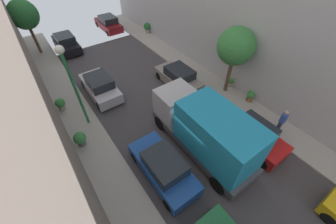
{
  "coord_description": "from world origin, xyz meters",
  "views": [
    {
      "loc": [
        -5.63,
        -4.8,
        9.94
      ],
      "look_at": [
        -0.06,
        2.97,
        0.5
      ],
      "focal_mm": 21.76,
      "sensor_mm": 36.0,
      "label": 1
    }
  ],
  "objects_px": {
    "parked_car_left_4": "(100,86)",
    "parked_car_right_4": "(109,24)",
    "potted_plant_3": "(80,139)",
    "potted_plant_4": "(60,104)",
    "parked_car_left_3": "(164,167)",
    "parked_car_right_3": "(179,78)",
    "street_tree_1": "(236,47)",
    "potted_plant_2": "(147,27)",
    "parked_car_left_5": "(66,43)",
    "pedestrian": "(282,121)",
    "delivery_truck": "(205,130)",
    "lamp_post": "(71,77)",
    "potted_plant_0": "(231,82)",
    "street_tree_0": "(24,15)",
    "potted_plant_1": "(251,96)",
    "parked_car_right_2": "(251,134)"
  },
  "relations": [
    {
      "from": "pedestrian",
      "to": "potted_plant_3",
      "type": "bearing_deg",
      "value": 149.29
    },
    {
      "from": "pedestrian",
      "to": "street_tree_0",
      "type": "distance_m",
      "value": 21.74
    },
    {
      "from": "street_tree_0",
      "to": "potted_plant_3",
      "type": "distance_m",
      "value": 13.52
    },
    {
      "from": "potted_plant_3",
      "to": "parked_car_left_5",
      "type": "bearing_deg",
      "value": 77.21
    },
    {
      "from": "pedestrian",
      "to": "potted_plant_1",
      "type": "xyz_separation_m",
      "value": [
        0.89,
        2.84,
        -0.45
      ]
    },
    {
      "from": "parked_car_left_4",
      "to": "parked_car_right_3",
      "type": "relative_size",
      "value": 1.0
    },
    {
      "from": "parked_car_right_3",
      "to": "potted_plant_1",
      "type": "xyz_separation_m",
      "value": [
        2.89,
        -4.63,
        -0.09
      ]
    },
    {
      "from": "potted_plant_4",
      "to": "potted_plant_2",
      "type": "bearing_deg",
      "value": 32.62
    },
    {
      "from": "street_tree_1",
      "to": "potted_plant_4",
      "type": "relative_size",
      "value": 5.36
    },
    {
      "from": "delivery_truck",
      "to": "pedestrian",
      "type": "xyz_separation_m",
      "value": [
        4.7,
        -1.76,
        -0.71
      ]
    },
    {
      "from": "parked_car_right_4",
      "to": "lamp_post",
      "type": "bearing_deg",
      "value": -119.16
    },
    {
      "from": "parked_car_left_4",
      "to": "lamp_post",
      "type": "relative_size",
      "value": 0.79
    },
    {
      "from": "street_tree_0",
      "to": "potted_plant_0",
      "type": "height_order",
      "value": "street_tree_0"
    },
    {
      "from": "parked_car_right_3",
      "to": "potted_plant_2",
      "type": "xyz_separation_m",
      "value": [
        3.04,
        9.61,
        0.04
      ]
    },
    {
      "from": "street_tree_0",
      "to": "lamp_post",
      "type": "bearing_deg",
      "value": -87.73
    },
    {
      "from": "pedestrian",
      "to": "lamp_post",
      "type": "distance_m",
      "value": 12.27
    },
    {
      "from": "parked_car_left_5",
      "to": "potted_plant_4",
      "type": "bearing_deg",
      "value": -108.48
    },
    {
      "from": "parked_car_right_2",
      "to": "delivery_truck",
      "type": "height_order",
      "value": "delivery_truck"
    },
    {
      "from": "potted_plant_0",
      "to": "parked_car_left_4",
      "type": "bearing_deg",
      "value": 148.68
    },
    {
      "from": "parked_car_left_3",
      "to": "parked_car_right_3",
      "type": "relative_size",
      "value": 1.0
    },
    {
      "from": "parked_car_right_4",
      "to": "street_tree_0",
      "type": "relative_size",
      "value": 0.89
    },
    {
      "from": "pedestrian",
      "to": "delivery_truck",
      "type": "bearing_deg",
      "value": 159.5
    },
    {
      "from": "potted_plant_3",
      "to": "potted_plant_4",
      "type": "distance_m",
      "value": 3.74
    },
    {
      "from": "lamp_post",
      "to": "potted_plant_4",
      "type": "bearing_deg",
      "value": 114.48
    },
    {
      "from": "street_tree_0",
      "to": "parked_car_right_2",
      "type": "bearing_deg",
      "value": -67.46
    },
    {
      "from": "street_tree_1",
      "to": "potted_plant_3",
      "type": "xyz_separation_m",
      "value": [
        -10.66,
        1.35,
        -3.04
      ]
    },
    {
      "from": "potted_plant_2",
      "to": "potted_plant_3",
      "type": "height_order",
      "value": "potted_plant_2"
    },
    {
      "from": "pedestrian",
      "to": "lamp_post",
      "type": "height_order",
      "value": "lamp_post"
    },
    {
      "from": "parked_car_left_4",
      "to": "potted_plant_0",
      "type": "distance_m",
      "value": 9.91
    },
    {
      "from": "delivery_truck",
      "to": "lamp_post",
      "type": "xyz_separation_m",
      "value": [
        -4.6,
        5.82,
        1.88
      ]
    },
    {
      "from": "lamp_post",
      "to": "parked_car_right_3",
      "type": "bearing_deg",
      "value": -0.8
    },
    {
      "from": "potted_plant_0",
      "to": "potted_plant_4",
      "type": "height_order",
      "value": "potted_plant_4"
    },
    {
      "from": "parked_car_left_5",
      "to": "pedestrian",
      "type": "distance_m",
      "value": 19.96
    },
    {
      "from": "parked_car_left_4",
      "to": "parked_car_right_4",
      "type": "distance_m",
      "value": 11.96
    },
    {
      "from": "street_tree_1",
      "to": "potted_plant_3",
      "type": "bearing_deg",
      "value": 172.79
    },
    {
      "from": "parked_car_left_4",
      "to": "parked_car_right_3",
      "type": "xyz_separation_m",
      "value": [
        5.4,
        -2.52,
        0.0
      ]
    },
    {
      "from": "parked_car_right_3",
      "to": "delivery_truck",
      "type": "xyz_separation_m",
      "value": [
        -2.7,
        -5.71,
        1.07
      ]
    },
    {
      "from": "parked_car_left_4",
      "to": "parked_car_right_4",
      "type": "xyz_separation_m",
      "value": [
        5.4,
        10.67,
        0.0
      ]
    },
    {
      "from": "lamp_post",
      "to": "parked_car_left_3",
      "type": "bearing_deg",
      "value": -71.94
    },
    {
      "from": "parked_car_left_4",
      "to": "potted_plant_0",
      "type": "height_order",
      "value": "parked_car_left_4"
    },
    {
      "from": "parked_car_left_4",
      "to": "street_tree_1",
      "type": "height_order",
      "value": "street_tree_1"
    },
    {
      "from": "parked_car_right_3",
      "to": "parked_car_right_4",
      "type": "distance_m",
      "value": 13.19
    },
    {
      "from": "potted_plant_2",
      "to": "potted_plant_4",
      "type": "bearing_deg",
      "value": -147.38
    },
    {
      "from": "parked_car_right_4",
      "to": "potted_plant_1",
      "type": "distance_m",
      "value": 18.05
    },
    {
      "from": "parked_car_left_3",
      "to": "street_tree_1",
      "type": "xyz_separation_m",
      "value": [
        7.83,
        2.98,
        2.99
      ]
    },
    {
      "from": "potted_plant_1",
      "to": "lamp_post",
      "type": "bearing_deg",
      "value": 155.09
    },
    {
      "from": "parked_car_right_3",
      "to": "parked_car_left_3",
      "type": "bearing_deg",
      "value": -133.32
    },
    {
      "from": "street_tree_1",
      "to": "potted_plant_2",
      "type": "height_order",
      "value": "street_tree_1"
    },
    {
      "from": "parked_car_right_4",
      "to": "delivery_truck",
      "type": "relative_size",
      "value": 0.64
    },
    {
      "from": "lamp_post",
      "to": "parked_car_left_4",
      "type": "bearing_deg",
      "value": 51.81
    }
  ]
}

